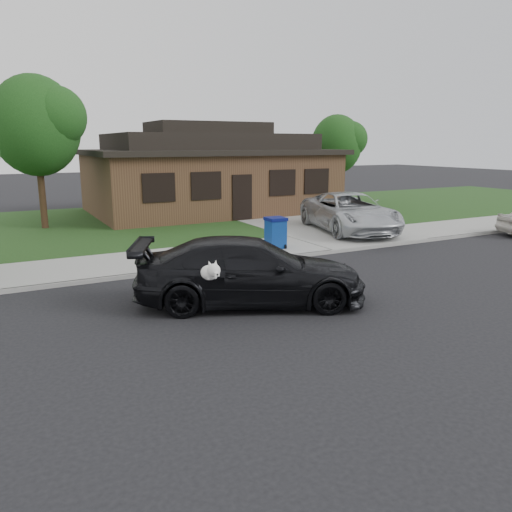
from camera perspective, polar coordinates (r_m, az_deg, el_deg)
ground at (r=12.47m, az=4.27°, el=-4.48°), size 120.00×120.00×0.00m
sidewalk at (r=16.76m, az=-4.81°, el=0.19°), size 60.00×3.00×0.12m
curb at (r=15.42m, az=-2.63°, el=-0.87°), size 60.00×0.12×0.12m
lawn at (r=24.21m, az=-12.27°, el=3.83°), size 60.00×13.00×0.13m
driveway at (r=23.85m, az=3.79°, el=3.97°), size 4.50×13.00×0.14m
sedan at (r=11.61m, az=-0.66°, el=-1.77°), size 5.76×4.15×1.55m
minivan at (r=20.97m, az=10.64°, el=4.95°), size 3.87×6.12×1.57m
recycling_bin at (r=17.37m, az=2.25°, el=2.70°), size 0.66×0.70×1.07m
house at (r=27.17m, az=-5.40°, el=9.39°), size 12.60×8.60×4.65m
tree_0 at (r=23.06m, az=-23.44°, el=13.69°), size 3.78×3.60×6.34m
tree_1 at (r=30.67m, az=9.53°, el=12.60°), size 3.15×3.00×5.25m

